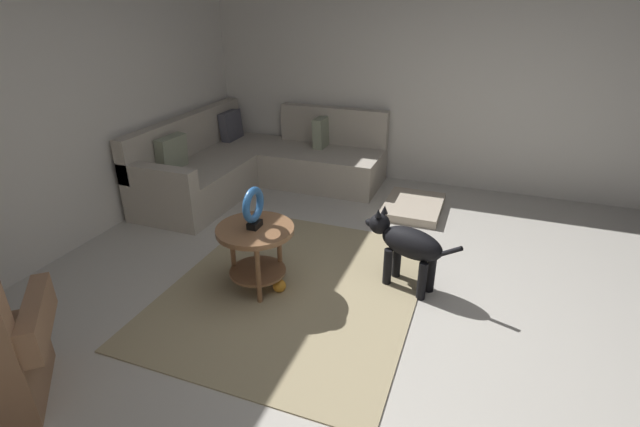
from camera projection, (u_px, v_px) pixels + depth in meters
name	position (u px, v px, depth m)	size (l,w,h in m)	color
ground_plane	(375.00, 324.00, 3.39)	(6.00, 6.00, 0.10)	#B7B2A8
wall_back	(30.00, 103.00, 3.72)	(6.00, 0.12, 2.70)	silver
wall_right	(445.00, 72.00, 5.28)	(0.12, 6.00, 2.70)	silver
area_rug	(295.00, 287.00, 3.71)	(2.30, 1.90, 0.01)	tan
sectional_couch	(255.00, 164.00, 5.57)	(2.20, 2.25, 0.88)	#B2A899
side_table	(256.00, 242.00, 3.56)	(0.60, 0.60, 0.54)	brown
torus_sculpture	(253.00, 207.00, 3.43)	(0.28, 0.08, 0.33)	black
dog_bed_mat	(413.00, 206.00, 5.05)	(0.80, 0.60, 0.09)	#B2A38E
dog	(406.00, 244.00, 3.59)	(0.38, 0.81, 0.63)	black
dog_toy_ball	(279.00, 286.00, 3.65)	(0.11, 0.11, 0.11)	orange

